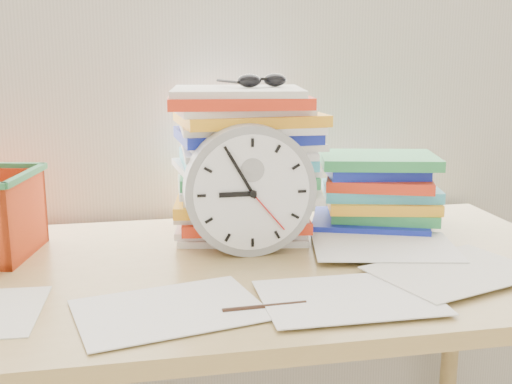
{
  "coord_description": "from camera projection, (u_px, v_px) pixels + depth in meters",
  "views": [
    {
      "loc": [
        -0.16,
        0.48,
        1.15
      ],
      "look_at": [
        0.07,
        1.6,
        0.89
      ],
      "focal_mm": 45.0,
      "sensor_mm": 36.0,
      "label": 1
    }
  ],
  "objects": [
    {
      "name": "desk",
      "position": [
        221.0,
        303.0,
        1.21
      ],
      "size": [
        1.4,
        0.7,
        0.75
      ],
      "color": "#A98C4F",
      "rests_on": "ground"
    },
    {
      "name": "paper_stack",
      "position": [
        245.0,
        162.0,
        1.36
      ],
      "size": [
        0.33,
        0.27,
        0.31
      ],
      "primitive_type": null,
      "rotation": [
        0.0,
        0.0,
        -0.03
      ],
      "color": "white",
      "rests_on": "desk"
    },
    {
      "name": "clock",
      "position": [
        250.0,
        190.0,
        1.23
      ],
      "size": [
        0.25,
        0.05,
        0.25
      ],
      "primitive_type": "cylinder",
      "rotation": [
        1.57,
        0.0,
        0.0
      ],
      "color": "#959595",
      "rests_on": "desk"
    },
    {
      "name": "sunglasses",
      "position": [
        262.0,
        80.0,
        1.34
      ],
      "size": [
        0.15,
        0.14,
        0.03
      ],
      "primitive_type": null,
      "rotation": [
        0.0,
        0.0,
        0.32
      ],
      "color": "black",
      "rests_on": "paper_stack"
    },
    {
      "name": "book_stack",
      "position": [
        378.0,
        191.0,
        1.43
      ],
      "size": [
        0.32,
        0.28,
        0.16
      ],
      "primitive_type": null,
      "rotation": [
        0.0,
        0.0,
        -0.3
      ],
      "color": "white",
      "rests_on": "desk"
    },
    {
      "name": "pen",
      "position": [
        265.0,
        307.0,
        0.99
      ],
      "size": [
        0.13,
        0.01,
        0.01
      ],
      "primitive_type": "cylinder",
      "rotation": [
        0.0,
        1.57,
        0.04
      ],
      "color": "black",
      "rests_on": "desk"
    },
    {
      "name": "scattered_papers",
      "position": [
        220.0,
        262.0,
        1.19
      ],
      "size": [
        1.26,
        0.42,
        0.02
      ],
      "primitive_type": null,
      "color": "white",
      "rests_on": "desk"
    }
  ]
}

